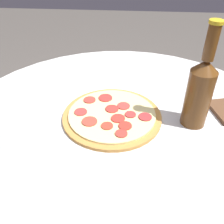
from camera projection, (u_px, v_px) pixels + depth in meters
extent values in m
cylinder|color=silver|center=(120.00, 198.00, 0.94)|extent=(0.09, 0.09, 0.67)
cylinder|color=silver|center=(122.00, 127.00, 0.73)|extent=(1.05, 1.05, 0.02)
cylinder|color=#B77F3D|center=(112.00, 116.00, 0.74)|extent=(0.29, 0.29, 0.01)
cylinder|color=beige|center=(112.00, 114.00, 0.74)|extent=(0.26, 0.26, 0.01)
cylinder|color=#A23031|center=(145.00, 117.00, 0.72)|extent=(0.04, 0.04, 0.00)
cylinder|color=#AB3828|center=(107.00, 126.00, 0.69)|extent=(0.03, 0.03, 0.00)
cylinder|color=#B03A33|center=(125.00, 106.00, 0.76)|extent=(0.04, 0.04, 0.00)
cylinder|color=#A3352C|center=(123.00, 134.00, 0.66)|extent=(0.03, 0.03, 0.00)
cylinder|color=#B1392F|center=(90.00, 100.00, 0.79)|extent=(0.04, 0.04, 0.00)
cylinder|color=#A93126|center=(125.00, 126.00, 0.69)|extent=(0.04, 0.04, 0.00)
cylinder|color=#B03632|center=(81.00, 112.00, 0.74)|extent=(0.04, 0.04, 0.00)
cylinder|color=#B6312C|center=(105.00, 98.00, 0.80)|extent=(0.04, 0.04, 0.00)
cylinder|color=#A63F30|center=(89.00, 121.00, 0.70)|extent=(0.04, 0.04, 0.00)
cylinder|color=#AB3331|center=(130.00, 114.00, 0.73)|extent=(0.03, 0.03, 0.00)
cylinder|color=#B83128|center=(118.00, 118.00, 0.72)|extent=(0.04, 0.04, 0.00)
cylinder|color=#AB322A|center=(112.00, 109.00, 0.75)|extent=(0.04, 0.04, 0.00)
cylinder|color=#563314|center=(198.00, 99.00, 0.68)|extent=(0.07, 0.07, 0.16)
cone|color=#563314|center=(206.00, 66.00, 0.62)|extent=(0.07, 0.07, 0.03)
cylinder|color=#563314|center=(211.00, 43.00, 0.58)|extent=(0.03, 0.03, 0.09)
cylinder|color=gold|center=(217.00, 22.00, 0.55)|extent=(0.03, 0.03, 0.01)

